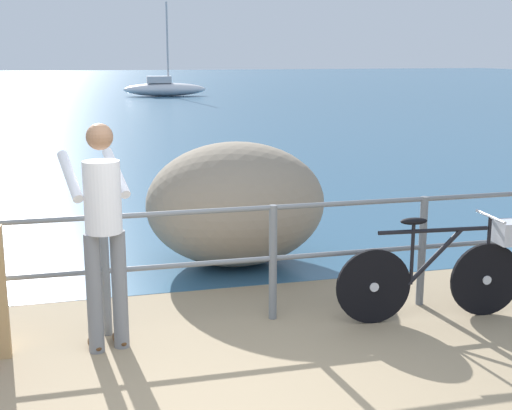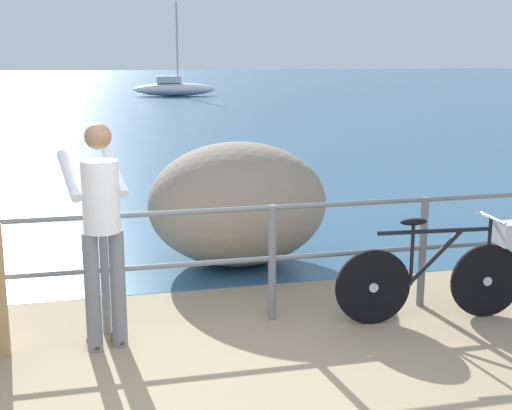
% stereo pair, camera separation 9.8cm
% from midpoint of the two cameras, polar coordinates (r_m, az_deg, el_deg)
% --- Properties ---
extents(ground_plane, '(120.00, 120.00, 0.10)m').
position_cam_midpoint_polar(ground_plane, '(23.97, -11.61, 6.56)').
color(ground_plane, '#937F60').
extents(sea_surface, '(120.00, 90.00, 0.01)m').
position_cam_midpoint_polar(sea_surface, '(51.48, -12.82, 9.56)').
color(sea_surface, '#2D5675').
rests_on(sea_surface, ground_plane).
extents(promenade_railing, '(7.16, 0.07, 1.02)m').
position_cam_midpoint_polar(promenade_railing, '(5.84, -4.92, -4.05)').
color(promenade_railing, slate).
rests_on(promenade_railing, ground_plane).
extents(bicycle, '(1.70, 0.48, 0.92)m').
position_cam_midpoint_polar(bicycle, '(6.26, 15.90, -5.00)').
color(bicycle, black).
rests_on(bicycle, ground_plane).
extents(person_at_railing, '(0.54, 0.67, 1.78)m').
position_cam_midpoint_polar(person_at_railing, '(5.42, -12.07, -1.68)').
color(person_at_railing, slate).
rests_on(person_at_railing, ground_plane).
extents(breakwater_boulder_main, '(1.96, 1.64, 1.35)m').
position_cam_midpoint_polar(breakwater_boulder_main, '(7.58, -1.14, 0.12)').
color(breakwater_boulder_main, gray).
rests_on(breakwater_boulder_main, ground).
extents(sailboat, '(4.47, 1.57, 4.90)m').
position_cam_midpoint_polar(sailboat, '(38.08, -6.68, 9.52)').
color(sailboat, white).
rests_on(sailboat, sea_surface).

